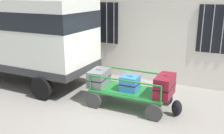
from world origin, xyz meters
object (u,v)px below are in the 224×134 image
Objects in this scene: backpack at (177,108)px; suitcase_midleft_bottom at (130,83)px; luggage_cart at (130,94)px; van at (22,33)px; suitcase_left_bottom at (99,78)px; suitcase_center_bottom at (165,86)px.

suitcase_midleft_bottom is at bearing -178.58° from backpack.
suitcase_midleft_bottom is at bearing -90.00° from luggage_cart.
van is at bearing 176.51° from backpack.
van is 6.14× the size of suitcase_left_bottom.
backpack is at bearing 0.93° from suitcase_left_bottom.
suitcase_left_bottom is (-0.96, -0.02, 0.33)m from luggage_cart.
suitcase_left_bottom is 0.98× the size of suitcase_center_bottom.
suitcase_left_bottom is (3.19, -0.37, -1.04)m from van.
luggage_cart is 1.02m from suitcase_left_bottom.
suitcase_midleft_bottom is at bearing -5.04° from van.
suitcase_center_bottom is at bearing -3.74° from van.
suitcase_center_bottom is (5.12, -0.33, -1.00)m from van.
backpack is (0.35, 0.00, -0.56)m from suitcase_center_bottom.
van reaches higher than backpack.
suitcase_center_bottom is at bearing 1.89° from suitcase_midleft_bottom.
van is at bearing 175.16° from luggage_cart.
suitcase_left_bottom is at bearing -178.89° from luggage_cart.
suitcase_midleft_bottom is 1.09× the size of backpack.
suitcase_left_bottom reaches higher than luggage_cart.
suitcase_center_bottom is (1.93, 0.04, 0.05)m from suitcase_left_bottom.
luggage_cart is 1.32m from backpack.
luggage_cart is 2.60× the size of suitcase_center_bottom.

